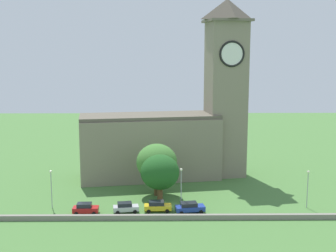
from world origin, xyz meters
TOP-DOWN VIEW (x-y plane):
  - ground_plane at (0.00, 15.00)m, footprint 200.00×200.00m
  - church at (2.17, 18.85)m, footprint 35.14×14.30m
  - quay_barrier at (0.00, -5.79)m, footprint 57.79×0.70m
  - car_red at (-13.33, -3.06)m, footprint 4.11×2.13m
  - car_silver at (-6.93, -2.39)m, footprint 4.29×2.50m
  - car_yellow at (-1.76, -2.05)m, footprint 4.46×2.16m
  - car_blue at (3.48, -2.56)m, footprint 4.95×2.82m
  - streetlamp_west_end at (-19.38, -0.13)m, footprint 0.44×0.44m
  - streetlamp_west_mid at (2.15, -0.58)m, footprint 0.44×0.44m
  - streetlamp_central at (23.14, -0.65)m, footprint 0.44×0.44m
  - tree_riverside_east at (-1.97, 6.27)m, footprint 7.31×7.31m
  - tree_by_tower at (-1.37, 2.72)m, footprint 6.69×6.69m

SIDE VIEW (x-z plane):
  - ground_plane at x=0.00m, z-range 0.00..0.00m
  - quay_barrier at x=0.00m, z-range 0.00..0.83m
  - car_silver at x=-6.93m, z-range 0.01..1.65m
  - car_blue at x=3.48m, z-range 0.01..1.69m
  - car_yellow at x=-1.76m, z-range 0.01..1.75m
  - car_red at x=-13.33m, z-range 0.01..1.80m
  - streetlamp_central at x=23.14m, z-range 1.13..7.53m
  - streetlamp_west_end at x=-19.38m, z-range 1.13..7.59m
  - streetlamp_west_mid at x=2.15m, z-range 1.16..8.00m
  - tree_by_tower at x=-1.37m, z-range 1.11..9.43m
  - tree_riverside_east at x=-1.97m, z-range 1.40..10.88m
  - church at x=2.17m, z-range -7.22..28.95m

